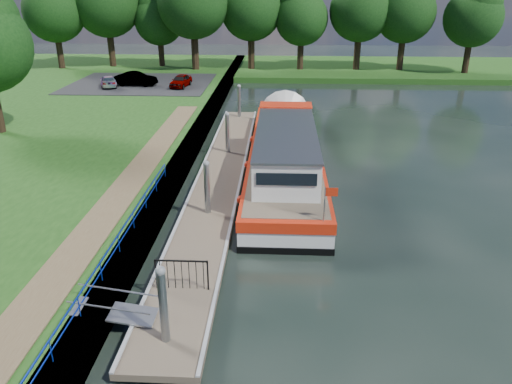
{
  "coord_description": "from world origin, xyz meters",
  "views": [
    {
      "loc": [
        3.3,
        -12.39,
        10.28
      ],
      "look_at": [
        2.23,
        8.67,
        1.4
      ],
      "focal_mm": 35.0,
      "sensor_mm": 36.0,
      "label": 1
    }
  ],
  "objects_px": {
    "barge": "(285,150)",
    "car_c": "(108,81)",
    "pontoon": "(220,181)",
    "car_a": "(181,81)",
    "car_b": "(136,79)"
  },
  "relations": [
    {
      "from": "barge",
      "to": "car_a",
      "type": "bearing_deg",
      "value": 116.46
    },
    {
      "from": "car_a",
      "to": "car_b",
      "type": "distance_m",
      "value": 4.56
    },
    {
      "from": "car_a",
      "to": "car_c",
      "type": "xyz_separation_m",
      "value": [
        -7.09,
        -0.26,
        -0.07
      ]
    },
    {
      "from": "pontoon",
      "to": "barge",
      "type": "relative_size",
      "value": 1.42
    },
    {
      "from": "car_c",
      "to": "pontoon",
      "type": "bearing_deg",
      "value": 100.5
    },
    {
      "from": "barge",
      "to": "car_c",
      "type": "xyz_separation_m",
      "value": [
        -17.21,
        20.09,
        0.28
      ]
    },
    {
      "from": "barge",
      "to": "car_a",
      "type": "distance_m",
      "value": 22.73
    },
    {
      "from": "pontoon",
      "to": "car_b",
      "type": "bearing_deg",
      "value": 115.07
    },
    {
      "from": "car_b",
      "to": "car_c",
      "type": "bearing_deg",
      "value": 111.11
    },
    {
      "from": "barge",
      "to": "car_c",
      "type": "height_order",
      "value": "barge"
    },
    {
      "from": "pontoon",
      "to": "barge",
      "type": "bearing_deg",
      "value": 38.4
    },
    {
      "from": "barge",
      "to": "car_c",
      "type": "bearing_deg",
      "value": 130.6
    },
    {
      "from": "pontoon",
      "to": "car_b",
      "type": "distance_m",
      "value": 26.16
    },
    {
      "from": "barge",
      "to": "car_c",
      "type": "relative_size",
      "value": 5.8
    },
    {
      "from": "car_b",
      "to": "barge",
      "type": "bearing_deg",
      "value": -139.58
    }
  ]
}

